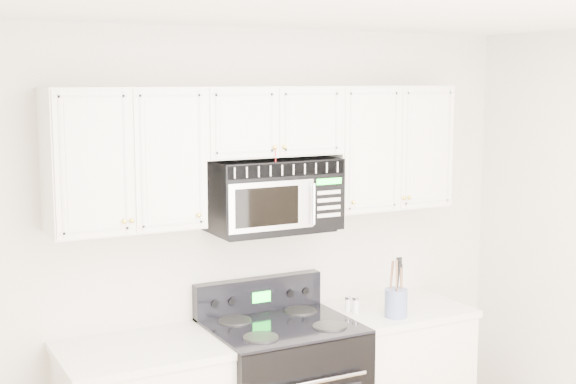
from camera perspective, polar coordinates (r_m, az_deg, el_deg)
room at (r=3.35m, az=10.51°, el=-9.66°), size 3.51×3.51×2.61m
base_cabinet_right at (r=5.18m, az=7.35°, el=-13.34°), size 0.86×0.65×0.92m
upper_cabinets at (r=4.56m, az=-1.66°, el=3.30°), size 2.44×0.37×0.75m
microwave at (r=4.59m, az=-1.06°, el=-0.18°), size 0.74×0.42×0.41m
utensil_crock at (r=4.80m, az=7.69°, el=-7.71°), size 0.13×0.13×0.35m
shaker_salt at (r=4.85m, az=4.84°, el=-8.02°), size 0.04×0.04×0.10m
shaker_pepper at (r=4.88m, az=4.30°, el=-7.95°), size 0.04×0.04×0.09m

